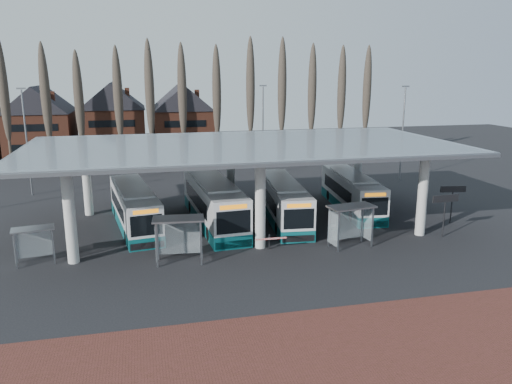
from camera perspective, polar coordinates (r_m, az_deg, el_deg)
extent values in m
plane|color=black|center=(31.77, 1.56, -7.84)|extent=(140.00, 140.00, 0.00)
cube|color=#5A2924|center=(21.61, 10.12, -19.08)|extent=(70.00, 10.00, 0.03)
cylinder|color=silver|center=(32.57, -20.51, -2.62)|extent=(0.70, 0.70, 6.00)
cylinder|color=silver|center=(43.19, -18.78, 1.37)|extent=(0.70, 0.70, 6.00)
cylinder|color=silver|center=(33.14, 0.50, -1.46)|extent=(0.70, 0.70, 6.00)
cylinder|color=silver|center=(43.62, -2.92, 2.20)|extent=(0.70, 0.70, 6.00)
cylinder|color=silver|center=(37.73, 18.50, -0.31)|extent=(0.70, 0.70, 6.00)
cylinder|color=silver|center=(47.21, 11.58, 2.81)|extent=(0.70, 0.70, 6.00)
cube|color=gray|center=(37.75, -1.47, 5.43)|extent=(32.00, 16.00, 0.12)
cube|color=silver|center=(37.74, -1.47, 5.54)|extent=(31.50, 15.50, 0.04)
cone|color=#473D33|center=(63.41, -26.58, 8.24)|extent=(0.36, 0.36, 14.50)
ellipsoid|color=#473D33|center=(63.32, -26.75, 9.81)|extent=(1.10, 1.10, 11.02)
cone|color=#473D33|center=(62.62, -22.99, 8.55)|extent=(0.36, 0.36, 14.50)
ellipsoid|color=#473D33|center=(62.52, -23.14, 10.13)|extent=(1.10, 1.10, 11.02)
cone|color=#473D33|center=(62.08, -19.32, 8.82)|extent=(0.36, 0.36, 14.50)
ellipsoid|color=#473D33|center=(61.98, -19.44, 10.42)|extent=(1.10, 1.10, 11.02)
cone|color=#473D33|center=(61.79, -15.59, 9.06)|extent=(0.36, 0.36, 14.50)
ellipsoid|color=#473D33|center=(61.70, -15.69, 10.67)|extent=(1.10, 1.10, 11.02)
cone|color=#473D33|center=(61.77, -11.83, 9.27)|extent=(0.36, 0.36, 14.50)
ellipsoid|color=#473D33|center=(61.67, -11.91, 10.88)|extent=(1.10, 1.10, 11.02)
cone|color=#473D33|center=(62.00, -8.09, 9.43)|extent=(0.36, 0.36, 14.50)
ellipsoid|color=#473D33|center=(61.90, -8.14, 11.04)|extent=(1.10, 1.10, 11.02)
cone|color=#473D33|center=(62.48, -4.39, 9.56)|extent=(0.36, 0.36, 14.50)
ellipsoid|color=#473D33|center=(62.39, -4.42, 11.15)|extent=(1.10, 1.10, 11.02)
cone|color=#473D33|center=(63.22, -0.75, 9.64)|extent=(0.36, 0.36, 14.50)
ellipsoid|color=#473D33|center=(63.12, -0.76, 11.22)|extent=(1.10, 1.10, 11.02)
cone|color=#473D33|center=(64.20, 2.79, 9.69)|extent=(0.36, 0.36, 14.50)
ellipsoid|color=#473D33|center=(64.10, 2.81, 11.24)|extent=(1.10, 1.10, 11.02)
cone|color=#473D33|center=(65.40, 6.21, 9.70)|extent=(0.36, 0.36, 14.50)
ellipsoid|color=#473D33|center=(65.31, 6.25, 11.22)|extent=(1.10, 1.10, 11.02)
cone|color=#473D33|center=(66.83, 9.50, 9.68)|extent=(0.36, 0.36, 14.50)
ellipsoid|color=#473D33|center=(66.74, 9.55, 11.17)|extent=(1.10, 1.10, 11.02)
cone|color=#473D33|center=(68.46, 12.63, 9.63)|extent=(0.36, 0.36, 14.50)
ellipsoid|color=#473D33|center=(68.37, 12.71, 11.08)|extent=(1.10, 1.10, 11.02)
cube|color=brown|center=(74.18, -23.26, 6.23)|extent=(8.00, 10.00, 7.00)
pyramid|color=black|center=(73.74, -23.78, 11.62)|extent=(8.30, 10.30, 3.50)
cube|color=brown|center=(73.12, -15.88, 6.72)|extent=(8.00, 10.00, 7.00)
pyramid|color=black|center=(72.68, -16.25, 12.20)|extent=(8.30, 10.30, 3.50)
cube|color=brown|center=(73.30, -8.40, 7.10)|extent=(8.00, 10.00, 7.00)
pyramid|color=black|center=(72.85, -8.59, 12.58)|extent=(8.30, 10.30, 3.50)
cylinder|color=slate|center=(52.08, -24.71, 5.07)|extent=(0.16, 0.16, 10.00)
cube|color=slate|center=(51.68, -25.27, 10.66)|extent=(0.80, 0.15, 0.15)
cylinder|color=slate|center=(56.64, 0.79, 6.90)|extent=(0.16, 0.16, 10.00)
cube|color=slate|center=(56.27, 0.81, 12.06)|extent=(0.80, 0.15, 0.15)
cylinder|color=slate|center=(56.26, 16.39, 6.30)|extent=(0.16, 0.16, 10.00)
cube|color=slate|center=(55.89, 16.74, 11.49)|extent=(0.80, 0.15, 0.15)
cube|color=silver|center=(39.11, -13.75, -1.50)|extent=(4.00, 11.49, 2.63)
cube|color=#0B5054|center=(39.45, -13.65, -3.27)|extent=(4.02, 11.51, 0.84)
cube|color=silver|center=(38.78, -13.86, 0.45)|extent=(3.11, 7.00, 0.17)
cube|color=black|center=(39.53, -13.85, -1.20)|extent=(3.58, 8.37, 1.03)
cube|color=black|center=(33.74, -12.41, -3.74)|extent=(2.09, 0.36, 1.41)
cube|color=black|center=(44.50, -14.77, 0.38)|extent=(2.02, 0.35, 1.13)
cube|color=orange|center=(33.48, -12.49, -2.21)|extent=(1.66, 0.29, 0.28)
cube|color=black|center=(34.19, -12.29, -5.99)|extent=(2.26, 0.40, 0.47)
cylinder|color=black|center=(35.93, -14.55, -4.95)|extent=(0.39, 0.93, 0.90)
cylinder|color=black|center=(36.22, -11.14, -4.61)|extent=(0.39, 0.93, 0.90)
cylinder|color=black|center=(42.47, -15.73, -2.16)|extent=(0.39, 0.93, 0.90)
cylinder|color=black|center=(42.71, -12.84, -1.90)|extent=(0.39, 0.93, 0.90)
cube|color=silver|center=(38.89, -4.85, -0.95)|extent=(3.44, 12.61, 2.91)
cube|color=#0B5054|center=(39.27, -4.81, -2.93)|extent=(3.46, 12.63, 0.93)
cube|color=silver|center=(38.54, -4.89, 1.21)|extent=(2.86, 7.61, 0.19)
cube|color=black|center=(39.36, -5.01, -0.62)|extent=(3.26, 9.13, 1.14)
cube|color=black|center=(33.05, -2.58, -3.46)|extent=(2.33, 0.21, 1.56)
cube|color=black|center=(44.80, -6.52, 1.09)|extent=(2.25, 0.21, 1.25)
cube|color=orange|center=(32.76, -2.60, -1.72)|extent=(1.85, 0.17, 0.31)
cube|color=black|center=(33.55, -2.56, -6.00)|extent=(2.52, 0.24, 0.52)
cylinder|color=black|center=(35.34, -5.36, -4.79)|extent=(0.35, 1.01, 1.00)
cylinder|color=black|center=(35.86, -1.60, -4.46)|extent=(0.35, 1.01, 1.00)
cylinder|color=black|center=(42.49, -7.42, -1.68)|extent=(0.35, 1.01, 1.00)
cylinder|color=black|center=(42.92, -4.27, -1.44)|extent=(0.35, 1.01, 1.00)
cube|color=silver|center=(39.80, 3.14, -0.83)|extent=(3.49, 11.58, 2.66)
cube|color=#0B5054|center=(40.13, 3.12, -2.60)|extent=(3.51, 11.60, 0.86)
cube|color=silver|center=(39.47, 3.17, 1.11)|extent=(2.82, 7.02, 0.17)
cube|color=black|center=(40.22, 3.02, -0.53)|extent=(3.22, 8.40, 1.05)
cube|color=black|center=(34.42, 4.92, -3.08)|extent=(2.13, 0.26, 1.43)
cube|color=black|center=(45.21, 1.80, 1.07)|extent=(2.06, 0.25, 1.14)
cube|color=orange|center=(34.16, 4.95, -1.56)|extent=(1.69, 0.21, 0.29)
cube|color=black|center=(34.87, 4.87, -5.32)|extent=(2.30, 0.29, 0.48)
cylinder|color=black|center=(36.54, 2.49, -4.19)|extent=(0.35, 0.93, 0.91)
cylinder|color=black|center=(36.98, 5.85, -4.03)|extent=(0.35, 0.93, 0.91)
cylinder|color=black|center=(43.10, 0.86, -1.40)|extent=(0.35, 0.93, 0.91)
cylinder|color=black|center=(43.47, 3.72, -1.30)|extent=(0.35, 0.93, 0.91)
cube|color=silver|center=(43.68, 10.89, 0.19)|extent=(3.49, 11.30, 2.59)
cube|color=#0B5054|center=(43.98, 10.81, -1.39)|extent=(3.51, 11.32, 0.83)
cube|color=silver|center=(43.40, 10.97, 1.92)|extent=(2.80, 6.85, 0.17)
cube|color=black|center=(44.09, 10.71, 0.45)|extent=(3.21, 8.20, 1.02)
cube|color=black|center=(38.61, 13.41, -1.63)|extent=(2.07, 0.27, 1.39)
cube|color=black|center=(48.82, 8.90, 1.79)|extent=(2.00, 0.26, 1.11)
cube|color=orange|center=(38.39, 13.49, -0.30)|extent=(1.65, 0.22, 0.28)
cube|color=black|center=(39.00, 13.29, -3.60)|extent=(2.24, 0.30, 0.46)
cylinder|color=black|center=(40.43, 10.90, -2.68)|extent=(0.35, 0.91, 0.89)
cylinder|color=black|center=(41.14, 13.73, -2.55)|extent=(0.35, 0.91, 0.89)
cylinder|color=black|center=(46.67, 8.35, -0.39)|extent=(0.35, 0.91, 0.89)
cylinder|color=black|center=(47.29, 10.85, -0.31)|extent=(0.35, 0.91, 0.89)
cube|color=gray|center=(33.42, -25.81, -6.13)|extent=(0.08, 0.08, 2.21)
cube|color=gray|center=(33.33, -22.17, -5.82)|extent=(0.08, 0.08, 2.21)
cube|color=gray|center=(34.34, -25.74, -5.62)|extent=(0.08, 0.08, 2.21)
cube|color=gray|center=(34.26, -22.20, -5.31)|extent=(0.08, 0.08, 2.21)
cube|color=gray|center=(33.48, -24.17, -3.86)|extent=(2.64, 1.63, 0.09)
cube|color=silver|center=(34.31, -23.98, -5.37)|extent=(2.10, 0.38, 1.77)
cube|color=silver|center=(33.87, -25.85, -5.81)|extent=(0.20, 0.96, 1.77)
cube|color=silver|center=(33.78, -22.11, -5.48)|extent=(0.20, 0.96, 1.77)
cube|color=gray|center=(30.84, -11.30, -6.02)|extent=(0.10, 0.10, 2.79)
cube|color=gray|center=(30.77, -6.30, -5.88)|extent=(0.10, 0.10, 2.79)
cube|color=gray|center=(31.99, -11.17, -5.29)|extent=(0.10, 0.10, 2.79)
cube|color=gray|center=(31.93, -6.36, -5.15)|extent=(0.10, 0.10, 2.79)
cube|color=gray|center=(30.91, -8.88, -3.04)|extent=(3.26, 1.85, 0.11)
cube|color=silver|center=(31.97, -8.77, -5.10)|extent=(2.67, 0.30, 2.23)
cube|color=silver|center=(31.40, -11.34, -5.56)|extent=(0.16, 1.23, 2.23)
cube|color=silver|center=(31.33, -6.23, -5.41)|extent=(0.16, 1.23, 2.23)
cube|color=gray|center=(33.21, 9.39, -4.53)|extent=(0.10, 0.10, 2.76)
cube|color=gray|center=(34.61, 13.16, -3.96)|extent=(0.10, 0.10, 2.76)
cube|color=gray|center=(34.20, 8.34, -3.95)|extent=(0.10, 0.10, 2.76)
cube|color=gray|center=(35.56, 12.05, -3.42)|extent=(0.10, 0.10, 2.76)
cube|color=gray|center=(33.97, 10.87, -1.65)|extent=(3.30, 2.00, 0.11)
cube|color=silver|center=(34.89, 10.19, -3.57)|extent=(2.63, 0.45, 2.21)
cube|color=silver|center=(33.66, 8.78, -4.16)|extent=(0.23, 1.21, 2.21)
cube|color=silver|center=(35.10, 12.68, -3.59)|extent=(0.23, 1.21, 2.21)
cylinder|color=black|center=(38.14, 20.69, -2.63)|extent=(0.10, 0.10, 3.05)
cube|color=black|center=(37.81, 20.86, -0.69)|extent=(2.10, 0.24, 0.52)
cylinder|color=black|center=(41.97, 21.46, -1.37)|extent=(0.09, 0.09, 2.90)
cube|color=black|center=(41.68, 21.61, 0.31)|extent=(1.99, 0.44, 0.50)
cube|color=black|center=(33.53, 1.52, -5.71)|extent=(0.08, 0.08, 1.05)
cube|color=red|center=(32.97, 1.73, -5.35)|extent=(2.10, 0.13, 0.10)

